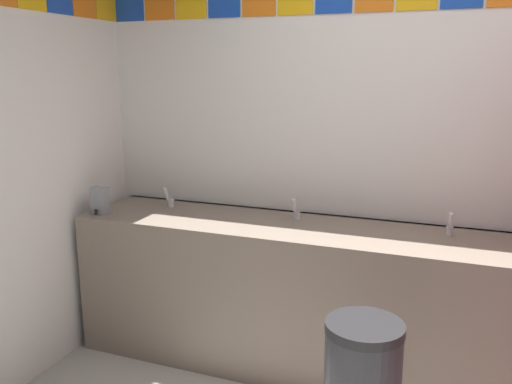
# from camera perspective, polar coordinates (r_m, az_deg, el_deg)

# --- Properties ---
(wall_back) EXTENTS (4.18, 0.09, 2.73)m
(wall_back) POSITION_cam_1_polar(r_m,az_deg,el_deg) (3.07, 20.25, 6.07)
(wall_back) COLOR white
(wall_back) RESTS_ON ground_plane
(vanity_counter) EXTENTS (2.49, 0.59, 0.85)m
(vanity_counter) POSITION_cam_1_polar(r_m,az_deg,el_deg) (3.11, 3.70, -10.90)
(vanity_counter) COLOR gray
(vanity_counter) RESTS_ON ground_plane
(faucet_left) EXTENTS (0.04, 0.10, 0.14)m
(faucet_left) POSITION_cam_1_polar(r_m,az_deg,el_deg) (3.36, -9.34, -0.80)
(faucet_left) COLOR silver
(faucet_left) RESTS_ON vanity_counter
(faucet_center) EXTENTS (0.04, 0.10, 0.14)m
(faucet_center) POSITION_cam_1_polar(r_m,az_deg,el_deg) (3.04, 4.34, -2.14)
(faucet_center) COLOR silver
(faucet_center) RESTS_ON vanity_counter
(faucet_right) EXTENTS (0.04, 0.10, 0.14)m
(faucet_right) POSITION_cam_1_polar(r_m,az_deg,el_deg) (2.92, 20.16, -3.53)
(faucet_right) COLOR silver
(faucet_right) RESTS_ON vanity_counter
(soap_dispenser) EXTENTS (0.09, 0.09, 0.16)m
(soap_dispenser) POSITION_cam_1_polar(r_m,az_deg,el_deg) (3.31, -16.47, -0.88)
(soap_dispenser) COLOR gray
(soap_dispenser) RESTS_ON vanity_counter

